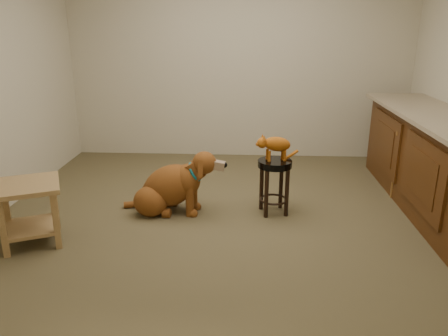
# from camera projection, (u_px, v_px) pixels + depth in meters

# --- Properties ---
(floor) EXTENTS (4.50, 4.00, 0.01)m
(floor) POSITION_uv_depth(u_px,v_px,m) (233.00, 213.00, 4.23)
(floor) COLOR brown
(floor) RESTS_ON ground
(room_shell) EXTENTS (4.54, 4.04, 2.62)m
(room_shell) POSITION_uv_depth(u_px,v_px,m) (235.00, 32.00, 3.70)
(room_shell) COLOR #C0B89B
(room_shell) RESTS_ON ground
(cabinet_run) EXTENTS (0.70, 2.56, 0.94)m
(cabinet_run) POSITION_uv_depth(u_px,v_px,m) (433.00, 164.00, 4.27)
(cabinet_run) COLOR #512C0E
(cabinet_run) RESTS_ON ground
(padded_stool) EXTENTS (0.32, 0.32, 0.53)m
(padded_stool) POSITION_uv_depth(u_px,v_px,m) (274.00, 176.00, 4.14)
(padded_stool) COLOR black
(padded_stool) RESTS_ON ground
(wood_stool) EXTENTS (0.47, 0.47, 0.72)m
(wood_stool) POSITION_uv_depth(u_px,v_px,m) (411.00, 161.00, 4.60)
(wood_stool) COLOR brown
(wood_stool) RESTS_ON ground
(side_table) EXTENTS (0.66, 0.66, 0.52)m
(side_table) POSITION_uv_depth(u_px,v_px,m) (29.00, 204.00, 3.57)
(side_table) COLOR #9D7A48
(side_table) RESTS_ON ground
(golden_retriever) EXTENTS (1.04, 0.54, 0.66)m
(golden_retriever) POSITION_uv_depth(u_px,v_px,m) (171.00, 187.00, 4.20)
(golden_retriever) COLOR brown
(golden_retriever) RESTS_ON ground
(tabby_kitten) EXTENTS (0.42, 0.23, 0.28)m
(tabby_kitten) POSITION_uv_depth(u_px,v_px,m) (275.00, 145.00, 4.04)
(tabby_kitten) COLOR #994C0F
(tabby_kitten) RESTS_ON padded_stool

